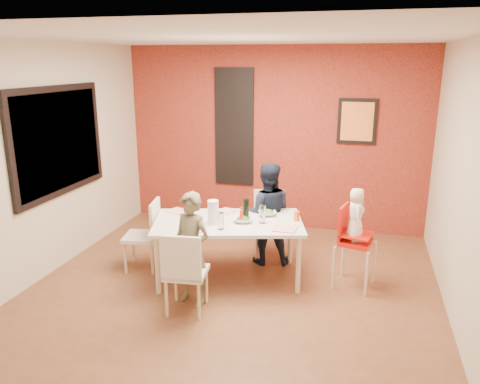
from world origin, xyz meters
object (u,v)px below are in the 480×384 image
(chair_far, at_px, (269,220))
(toddler, at_px, (356,214))
(wine_bottle, at_px, (246,210))
(paper_towel_roll, at_px, (213,212))
(chair_left, at_px, (147,231))
(child_far, at_px, (267,214))
(high_chair, at_px, (352,238))
(dining_table, at_px, (228,226))
(child_near, at_px, (191,249))
(chair_near, at_px, (184,269))

(chair_far, height_order, toddler, toddler)
(wine_bottle, xyz_separation_m, paper_towel_roll, (-0.33, -0.19, 0.01))
(chair_left, distance_m, child_far, 1.48)
(chair_far, bearing_deg, wine_bottle, -113.78)
(high_chair, distance_m, wine_bottle, 1.23)
(chair_far, bearing_deg, paper_towel_roll, -130.29)
(dining_table, bearing_deg, high_chair, 6.78)
(dining_table, distance_m, wine_bottle, 0.28)
(chair_left, height_order, child_near, child_near)
(chair_left, xyz_separation_m, wine_bottle, (1.22, 0.07, 0.35))
(dining_table, height_order, wine_bottle, wine_bottle)
(wine_bottle, bearing_deg, chair_left, -176.82)
(chair_near, height_order, wine_bottle, wine_bottle)
(chair_left, xyz_separation_m, child_far, (1.36, 0.57, 0.16))
(high_chair, bearing_deg, toddler, -100.50)
(toddler, relative_size, paper_towel_roll, 2.17)
(chair_left, relative_size, wine_bottle, 3.33)
(high_chair, relative_size, toddler, 1.58)
(chair_near, relative_size, chair_left, 1.01)
(high_chair, height_order, wine_bottle, wine_bottle)
(high_chair, relative_size, child_far, 0.73)
(chair_far, bearing_deg, chair_near, -121.01)
(chair_left, xyz_separation_m, high_chair, (2.41, 0.18, 0.08))
(chair_far, bearing_deg, child_near, -123.86)
(high_chair, xyz_separation_m, wine_bottle, (-1.19, -0.11, 0.27))
(high_chair, bearing_deg, chair_near, 137.27)
(dining_table, bearing_deg, paper_towel_roll, -133.53)
(high_chair, bearing_deg, child_far, 82.97)
(child_near, bearing_deg, toddler, 44.70)
(chair_near, xyz_separation_m, paper_towel_roll, (0.06, 0.77, 0.35))
(chair_left, distance_m, toddler, 2.47)
(dining_table, distance_m, high_chair, 1.40)
(chair_left, bearing_deg, child_far, 101.79)
(child_far, xyz_separation_m, paper_towel_roll, (-0.47, -0.69, 0.20))
(toddler, xyz_separation_m, paper_towel_roll, (-1.55, -0.30, -0.01))
(chair_left, relative_size, paper_towel_roll, 3.15)
(dining_table, distance_m, chair_near, 0.94)
(dining_table, relative_size, chair_near, 2.14)
(child_near, distance_m, child_far, 1.34)
(chair_left, xyz_separation_m, paper_towel_roll, (0.89, -0.13, 0.36))
(high_chair, height_order, child_far, child_far)
(dining_table, bearing_deg, child_near, -106.72)
(chair_near, relative_size, child_far, 0.68)
(child_far, distance_m, paper_towel_roll, 0.86)
(chair_near, distance_m, toddler, 1.96)
(child_near, relative_size, child_far, 0.94)
(chair_far, xyz_separation_m, paper_towel_roll, (-0.46, -0.93, 0.36))
(chair_left, xyz_separation_m, child_near, (0.82, -0.66, 0.12))
(dining_table, relative_size, child_far, 1.46)
(dining_table, bearing_deg, chair_left, -179.12)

